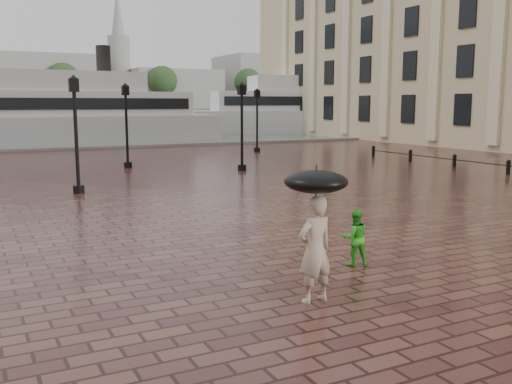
# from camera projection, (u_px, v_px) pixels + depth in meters

# --- Properties ---
(ground) EXTENTS (300.00, 300.00, 0.00)m
(ground) POSITION_uv_depth(u_px,v_px,m) (359.00, 227.00, 16.18)
(ground) COLOR #371919
(ground) RESTS_ON ground
(harbour_water) EXTENTS (240.00, 240.00, 0.00)m
(harbour_water) POSITION_uv_depth(u_px,v_px,m) (29.00, 124.00, 97.19)
(harbour_water) COLOR #4C565D
(harbour_water) RESTS_ON ground
(quay_edge) EXTENTS (80.00, 0.60, 0.30)m
(quay_edge) POSITION_uv_depth(u_px,v_px,m) (108.00, 148.00, 44.36)
(quay_edge) COLOR slate
(quay_edge) RESTS_ON ground
(far_shore) EXTENTS (300.00, 60.00, 2.00)m
(far_shore) POSITION_uv_depth(u_px,v_px,m) (4.00, 112.00, 156.92)
(far_shore) COLOR #4C4C47
(far_shore) RESTS_ON ground
(distant_skyline) EXTENTS (102.50, 22.00, 33.00)m
(distant_skyline) POSITION_uv_depth(u_px,v_px,m) (181.00, 83.00, 168.39)
(distant_skyline) COLOR gray
(distant_skyline) RESTS_ON ground
(far_trees) EXTENTS (188.00, 8.00, 13.50)m
(far_trees) POSITION_uv_depth(u_px,v_px,m) (7.00, 78.00, 136.26)
(far_trees) COLOR #2D2119
(far_trees) RESTS_ON ground
(bollard_row) EXTENTS (0.22, 21.22, 0.73)m
(bollard_row) POSITION_uv_depth(u_px,v_px,m) (508.00, 166.00, 28.11)
(bollard_row) COLOR black
(bollard_row) RESTS_ON ground
(street_lamps) EXTENTS (21.44, 14.44, 4.40)m
(street_lamps) POSITION_uv_depth(u_px,v_px,m) (136.00, 125.00, 30.60)
(street_lamps) COLOR black
(street_lamps) RESTS_ON ground
(adult_pedestrian) EXTENTS (0.73, 0.52, 1.90)m
(adult_pedestrian) POSITION_uv_depth(u_px,v_px,m) (315.00, 249.00, 9.93)
(adult_pedestrian) COLOR tan
(adult_pedestrian) RESTS_ON ground
(child_pedestrian) EXTENTS (0.71, 0.62, 1.22)m
(child_pedestrian) POSITION_uv_depth(u_px,v_px,m) (355.00, 238.00, 12.24)
(child_pedestrian) COLOR green
(child_pedestrian) RESTS_ON ground
(ferry_near) EXTENTS (25.57, 7.30, 8.30)m
(ferry_near) POSITION_uv_depth(u_px,v_px,m) (70.00, 115.00, 47.54)
(ferry_near) COLOR silver
(ferry_near) RESTS_ON ground
(ferry_far) EXTENTS (28.25, 12.48, 9.01)m
(ferry_far) POSITION_uv_depth(u_px,v_px,m) (307.00, 110.00, 67.09)
(ferry_far) COLOR silver
(ferry_far) RESTS_ON ground
(umbrella) EXTENTS (1.10, 1.10, 1.20)m
(umbrella) POSITION_uv_depth(u_px,v_px,m) (316.00, 182.00, 9.75)
(umbrella) COLOR black
(umbrella) RESTS_ON ground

